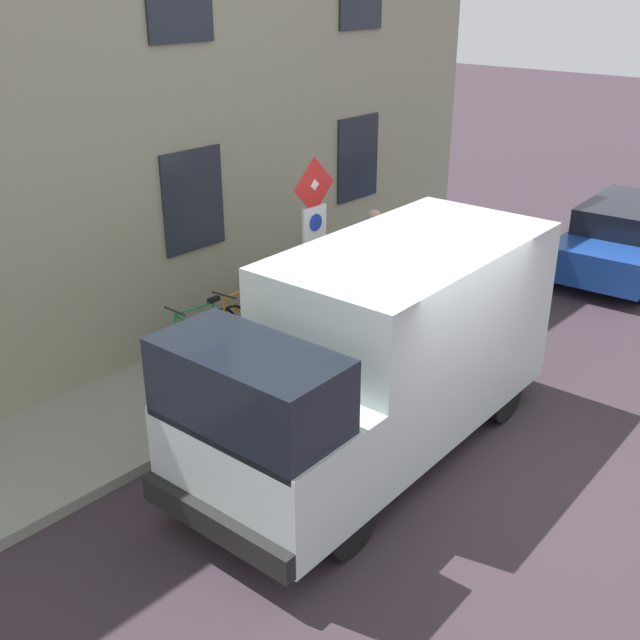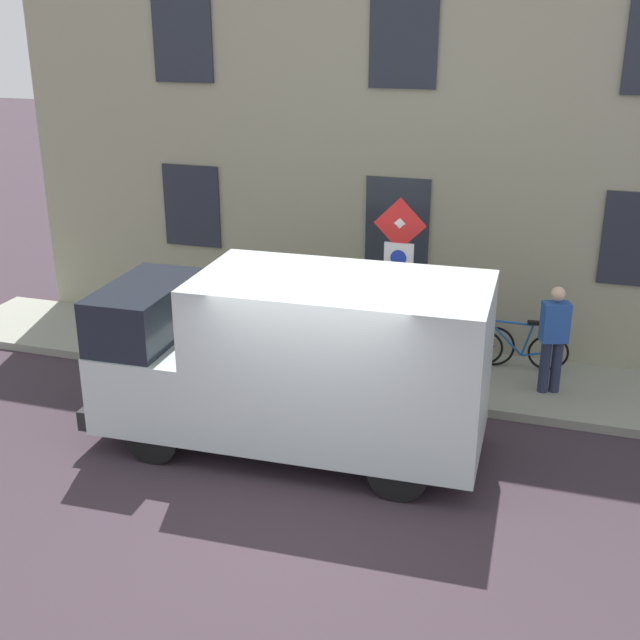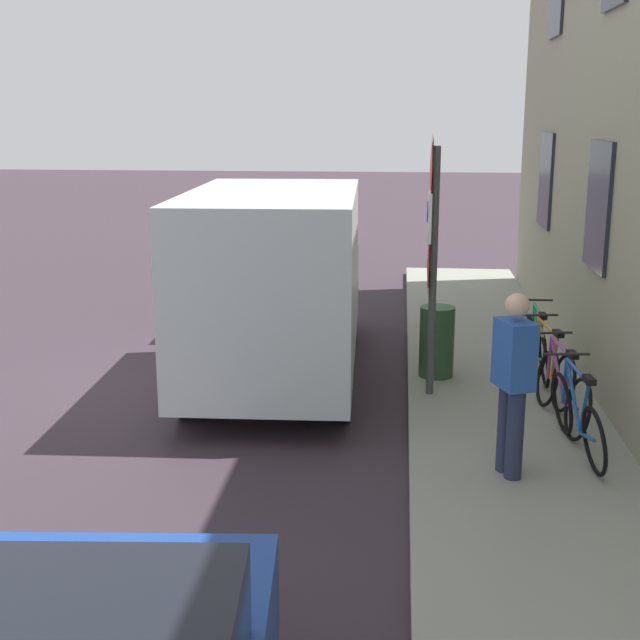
% 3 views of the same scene
% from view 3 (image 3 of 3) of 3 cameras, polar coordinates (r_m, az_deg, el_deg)
% --- Properties ---
extents(ground_plane, '(80.00, 80.00, 0.00)m').
position_cam_3_polar(ground_plane, '(11.12, -7.40, -4.33)').
color(ground_plane, '#362B33').
extents(sidewalk_slab, '(2.19, 16.01, 0.14)m').
position_cam_3_polar(sidewalk_slab, '(10.90, 11.66, -4.49)').
color(sidewalk_slab, gray).
rests_on(sidewalk_slab, ground_plane).
extents(sign_post_stacked, '(0.15, 0.56, 2.94)m').
position_cam_3_polar(sign_post_stacked, '(9.93, 7.34, 5.48)').
color(sign_post_stacked, '#474C47').
rests_on(sign_post_stacked, sidewalk_slab).
extents(delivery_van, '(2.19, 5.40, 2.50)m').
position_cam_3_polar(delivery_van, '(11.07, -2.79, 2.83)').
color(delivery_van, silver).
rests_on(delivery_van, ground_plane).
extents(bicycle_blue, '(0.46, 1.71, 0.89)m').
position_cam_3_polar(bicycle_blue, '(8.81, 16.77, -6.18)').
color(bicycle_blue, black).
rests_on(bicycle_blue, sidewalk_slab).
extents(bicycle_purple, '(0.48, 1.72, 0.89)m').
position_cam_3_polar(bicycle_purple, '(9.62, 15.80, -4.44)').
color(bicycle_purple, black).
rests_on(bicycle_purple, sidewalk_slab).
extents(bicycle_orange, '(0.50, 1.71, 0.89)m').
position_cam_3_polar(bicycle_orange, '(10.43, 14.99, -2.97)').
color(bicycle_orange, black).
rests_on(bicycle_orange, sidewalk_slab).
extents(bicycle_green, '(0.46, 1.71, 0.89)m').
position_cam_3_polar(bicycle_green, '(11.25, 14.30, -1.71)').
color(bicycle_green, black).
rests_on(bicycle_green, sidewalk_slab).
extents(pedestrian, '(0.38, 0.46, 1.72)m').
position_cam_3_polar(pedestrian, '(7.96, 12.75, -3.82)').
color(pedestrian, '#262B47').
rests_on(pedestrian, sidewalk_slab).
extents(litter_bin, '(0.44, 0.44, 0.90)m').
position_cam_3_polar(litter_bin, '(10.93, 7.78, -1.43)').
color(litter_bin, '#2D5133').
rests_on(litter_bin, sidewalk_slab).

